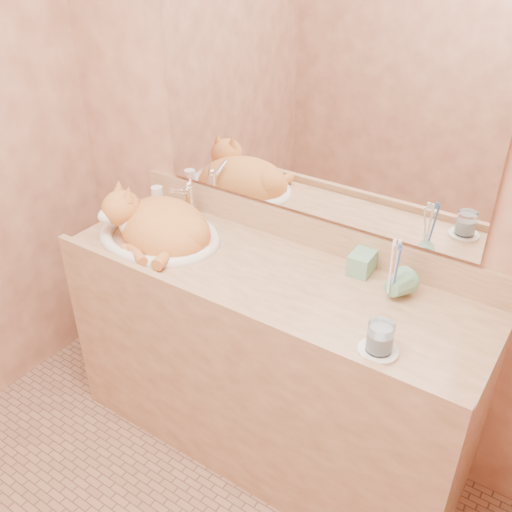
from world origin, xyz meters
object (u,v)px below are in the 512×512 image
Objects in this scene: sink_basin at (158,220)px; water_glass at (380,337)px; toothbrush_cup at (391,290)px; vanity_counter at (267,363)px; soap_dispenser at (357,258)px; cat at (157,224)px.

sink_basin reaches higher than water_glass.
vanity_counter is at bearing -168.38° from toothbrush_cup.
cat is at bearing -169.07° from soap_dispenser.
soap_dispenser is at bearing 28.82° from vanity_counter.
toothbrush_cup is (0.15, -0.06, -0.04)m from soap_dispenser.
water_glass is at bearing -56.85° from soap_dispenser.
cat reaches higher than toothbrush_cup.
toothbrush_cup is 0.27m from water_glass.
cat is (-0.50, -0.03, 0.50)m from vanity_counter.
cat is at bearing 172.17° from water_glass.
water_glass reaches higher than toothbrush_cup.
vanity_counter is 16.02× the size of toothbrush_cup.
sink_basin is at bearing -170.03° from soap_dispenser.
vanity_counter is 17.12× the size of water_glass.
water_glass is at bearing -19.09° from sink_basin.
cat reaches higher than water_glass.
water_glass is at bearing 8.18° from cat.
cat is at bearing -172.64° from toothbrush_cup.
sink_basin is at bearing -177.73° from vanity_counter.
sink_basin is 1.20× the size of cat.
sink_basin is 0.79m from soap_dispenser.
water_glass is (0.99, -0.14, -0.01)m from cat.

